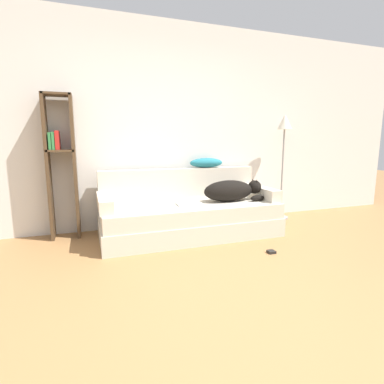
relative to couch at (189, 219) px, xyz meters
name	(u,v)px	position (x,y,z in m)	size (l,w,h in m)	color
ground_plane	(247,318)	(-0.22, -1.83, -0.20)	(20.00, 20.00, 0.00)	#9E7042
wall_back	(159,126)	(-0.22, 0.59, 1.15)	(8.02, 0.06, 2.70)	silver
couch	(189,219)	(0.00, 0.00, 0.00)	(2.16, 0.95, 0.41)	beige
couch_backrest	(180,183)	(0.00, 0.40, 0.40)	(2.12, 0.15, 0.39)	beige
couch_arm_left	(105,202)	(-1.01, -0.01, 0.28)	(0.15, 0.76, 0.15)	beige
couch_arm_right	(261,192)	(1.01, -0.01, 0.28)	(0.15, 0.76, 0.15)	beige
dog	(232,190)	(0.54, -0.08, 0.34)	(0.79, 0.30, 0.27)	black
laptop	(189,204)	(-0.04, -0.10, 0.22)	(0.31, 0.21, 0.02)	silver
throw_pillow	(206,163)	(0.39, 0.42, 0.66)	(0.48, 0.18, 0.13)	teal
bookshelf	(61,161)	(-1.46, 0.41, 0.73)	(0.33, 0.26, 1.69)	#4C3823
floor_lamp	(284,137)	(1.56, 0.30, 1.02)	(0.23, 0.23, 1.54)	gray
power_adapter	(271,252)	(0.61, -0.88, -0.19)	(0.08, 0.08, 0.03)	black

